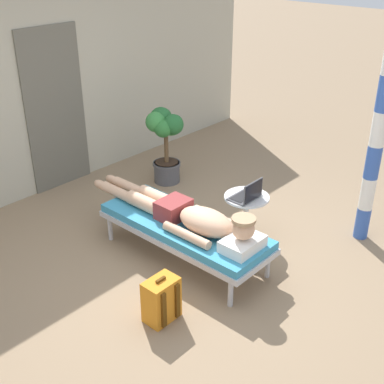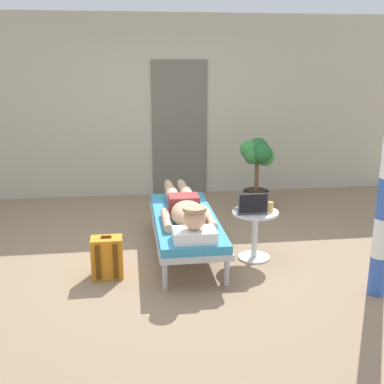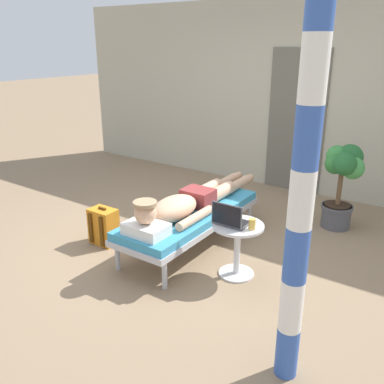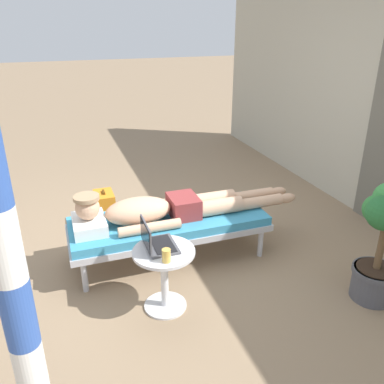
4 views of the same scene
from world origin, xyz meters
name	(u,v)px [view 4 (image 4 of 4)]	position (x,y,z in m)	size (l,w,h in m)	color
ground_plane	(151,248)	(0.00, 0.00, 0.00)	(40.00, 40.00, 0.00)	#8C7256
lounge_chair	(169,224)	(0.20, 0.14, 0.35)	(0.68, 1.86, 0.42)	#B7B7BC
person_reclining	(163,209)	(0.20, 0.08, 0.52)	(0.53, 2.17, 0.33)	white
side_table	(164,269)	(0.91, -0.11, 0.36)	(0.48, 0.48, 0.52)	silver
laptop	(155,241)	(0.85, -0.16, 0.58)	(0.31, 0.24, 0.23)	#4C4C51
drink_glass	(166,256)	(1.06, -0.13, 0.57)	(0.06, 0.06, 0.10)	gold
backpack	(106,210)	(-0.62, -0.35, 0.20)	(0.30, 0.26, 0.42)	orange
porch_post	(4,245)	(1.79, -1.04, 1.26)	(0.15, 0.15, 2.52)	#3359B2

